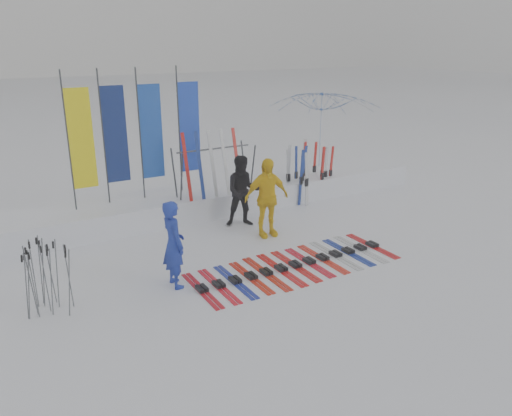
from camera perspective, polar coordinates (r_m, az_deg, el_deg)
ground at (r=9.67m, az=3.78°, el=-8.47°), size 120.00×120.00×0.00m
snow_bank at (r=13.32m, az=-7.25°, el=0.59°), size 14.00×1.60×0.60m
person_blue at (r=9.32m, az=-9.40°, el=-4.10°), size 0.41×0.62×1.67m
person_black at (r=12.22m, az=-1.50°, el=1.94°), size 1.05×0.94×1.77m
person_yellow at (r=11.54m, az=1.21°, el=1.19°), size 1.13×0.55×1.87m
tent_canopy at (r=15.83m, az=7.65°, el=8.01°), size 4.40×4.44×3.03m
ski_row at (r=10.30m, az=4.57°, el=-6.47°), size 4.35×1.69×0.07m
pole_cluster at (r=9.16m, az=-23.00°, el=-7.41°), size 0.75×0.84×1.25m
feather_flags at (r=12.58m, az=-13.67°, el=8.28°), size 3.35×0.28×3.20m
ski_rack at (r=12.85m, az=-4.81°, el=5.03°), size 2.04×0.80×1.23m
upright_skis at (r=14.40m, az=5.81°, el=4.01°), size 1.57×1.09×1.70m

